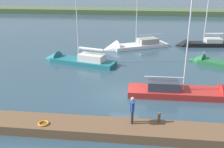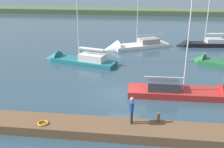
# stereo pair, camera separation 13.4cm
# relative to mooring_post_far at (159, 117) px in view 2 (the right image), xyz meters

# --- Properties ---
(ground_plane) EXTENTS (200.00, 200.00, 0.00)m
(ground_plane) POSITION_rel_mooring_post_far_xyz_m (2.53, -5.00, -0.92)
(ground_plane) COLOR #2D4756
(far_shoreline) EXTENTS (180.00, 8.00, 2.40)m
(far_shoreline) POSITION_rel_mooring_post_far_xyz_m (2.53, -55.69, -0.92)
(far_shoreline) COLOR #4C603D
(far_shoreline) RESTS_ON ground_plane
(dock_pier) EXTENTS (25.33, 1.98, 0.59)m
(dock_pier) POSITION_rel_mooring_post_far_xyz_m (2.53, 0.69, -0.62)
(dock_pier) COLOR brown
(dock_pier) RESTS_ON ground_plane
(mooring_post_far) EXTENTS (0.17, 0.17, 0.65)m
(mooring_post_far) POSITION_rel_mooring_post_far_xyz_m (0.00, 0.00, 0.00)
(mooring_post_far) COLOR brown
(mooring_post_far) RESTS_ON dock_pier
(life_ring_buoy) EXTENTS (0.66, 0.66, 0.10)m
(life_ring_buoy) POSITION_rel_mooring_post_far_xyz_m (6.95, 1.09, -0.27)
(life_ring_buoy) COLOR orange
(life_ring_buoy) RESTS_ON dock_pier
(sailboat_outer_mooring) EXTENTS (7.93, 5.46, 10.17)m
(sailboat_outer_mooring) POSITION_rel_mooring_post_far_xyz_m (-7.23, -13.60, -0.72)
(sailboat_outer_mooring) COLOR #236638
(sailboat_outer_mooring) RESTS_ON ground_plane
(sailboat_far_right) EXTENTS (8.94, 4.35, 11.24)m
(sailboat_far_right) POSITION_rel_mooring_post_far_xyz_m (8.77, -12.90, -0.75)
(sailboat_far_right) COLOR #1E6B75
(sailboat_far_right) RESTS_ON ground_plane
(sailboat_far_left) EXTENTS (9.15, 2.24, 11.11)m
(sailboat_far_left) POSITION_rel_mooring_post_far_xyz_m (-2.94, -5.41, -0.75)
(sailboat_far_left) COLOR #B22823
(sailboat_far_left) RESTS_ON ground_plane
(sailboat_inner_slip) EXTENTS (9.24, 6.19, 10.50)m
(sailboat_inner_slip) POSITION_rel_mooring_post_far_xyz_m (2.90, -19.83, -0.81)
(sailboat_inner_slip) COLOR white
(sailboat_inner_slip) RESTS_ON ground_plane
(sailboat_near_dock) EXTENTS (7.44, 2.57, 8.69)m
(sailboat_near_dock) POSITION_rel_mooring_post_far_xyz_m (-6.53, -22.17, -0.71)
(sailboat_near_dock) COLOR black
(sailboat_near_dock) RESTS_ON ground_plane
(person_on_dock) EXTENTS (0.25, 0.65, 1.73)m
(person_on_dock) POSITION_rel_mooring_post_far_xyz_m (1.64, 0.30, 0.68)
(person_on_dock) COLOR #28282D
(person_on_dock) RESTS_ON dock_pier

